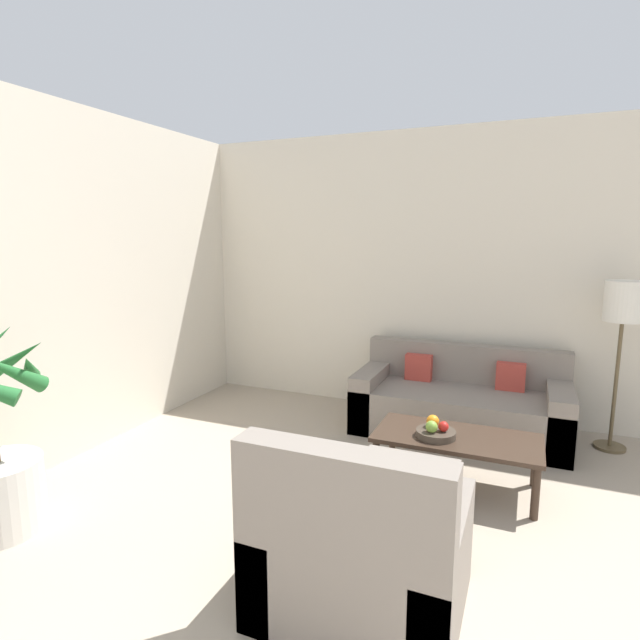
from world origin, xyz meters
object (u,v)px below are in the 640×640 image
at_px(apple_red, 443,427).
at_px(apple_green, 432,427).
at_px(coffee_table, 457,442).
at_px(armchair, 360,552).
at_px(ottoman, 404,497).
at_px(floor_lamp, 623,311).
at_px(sofa_loveseat, 459,404).
at_px(fruit_bowl, 436,434).
at_px(orange_fruit, 433,421).

bearing_deg(apple_red, apple_green, -146.03).
height_order(apple_red, apple_green, apple_green).
xyz_separation_m(coffee_table, apple_green, (-0.15, -0.13, 0.13)).
relative_size(apple_red, armchair, 0.08).
distance_m(coffee_table, apple_red, 0.17).
height_order(apple_red, ottoman, apple_red).
distance_m(floor_lamp, apple_red, 1.81).
height_order(sofa_loveseat, fruit_bowl, sofa_loveseat).
height_order(apple_red, armchair, armchair).
bearing_deg(apple_red, coffee_table, 43.86).
height_order(coffee_table, orange_fruit, orange_fruit).
bearing_deg(coffee_table, apple_red, -136.14).
xyz_separation_m(sofa_loveseat, apple_green, (-0.04, -1.14, 0.20)).
bearing_deg(apple_red, ottoman, -104.50).
distance_m(apple_red, apple_green, 0.09).
height_order(floor_lamp, orange_fruit, floor_lamp).
height_order(coffee_table, ottoman, coffee_table).
bearing_deg(floor_lamp, apple_red, -133.57).
distance_m(sofa_loveseat, armchair, 2.37).
distance_m(sofa_loveseat, coffee_table, 1.03).
bearing_deg(apple_red, floor_lamp, 46.43).
distance_m(coffee_table, fruit_bowl, 0.17).
bearing_deg(floor_lamp, fruit_bowl, -134.81).
xyz_separation_m(fruit_bowl, apple_green, (-0.02, -0.05, 0.06)).
xyz_separation_m(apple_green, armchair, (-0.09, -1.22, -0.17)).
xyz_separation_m(apple_red, orange_fruit, (-0.08, 0.05, 0.01)).
distance_m(floor_lamp, ottoman, 2.37).
distance_m(orange_fruit, ottoman, 0.64).
bearing_deg(fruit_bowl, apple_red, -3.24).
height_order(sofa_loveseat, armchair, armchair).
bearing_deg(coffee_table, orange_fruit, -170.94).
bearing_deg(armchair, apple_red, 82.68).
height_order(floor_lamp, coffee_table, floor_lamp).
bearing_deg(armchair, coffee_table, 79.71).
relative_size(sofa_loveseat, armchair, 1.97).
height_order(floor_lamp, armchair, floor_lamp).
bearing_deg(sofa_loveseat, apple_green, -92.09).
relative_size(apple_red, apple_green, 0.87).
relative_size(apple_green, armchair, 0.09).
xyz_separation_m(apple_green, ottoman, (-0.06, -0.48, -0.28)).
bearing_deg(coffee_table, armchair, -100.29).
relative_size(fruit_bowl, ottoman, 0.46).
relative_size(sofa_loveseat, fruit_bowl, 6.66).
bearing_deg(ottoman, apple_red, 75.50).
bearing_deg(sofa_loveseat, fruit_bowl, -91.06).
distance_m(sofa_loveseat, orange_fruit, 1.06).
xyz_separation_m(floor_lamp, fruit_bowl, (-1.21, -1.22, -0.74)).
height_order(apple_red, orange_fruit, orange_fruit).
distance_m(floor_lamp, apple_green, 1.89).
bearing_deg(apple_green, sofa_loveseat, 87.91).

